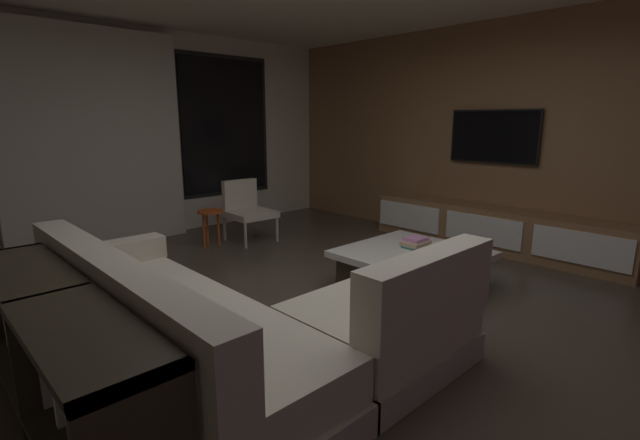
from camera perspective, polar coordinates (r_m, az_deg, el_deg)
floor at (r=3.65m, az=2.04°, el=-12.58°), size 9.20×9.20×0.00m
back_wall_with_window at (r=6.35m, az=-22.68°, el=9.77°), size 6.60×0.30×2.70m
media_wall at (r=5.90m, az=23.73°, el=9.59°), size 0.12×7.80×2.70m
sectional_couch at (r=2.92m, az=-11.22°, el=-13.26°), size 1.98×2.50×0.82m
coffee_table at (r=4.32m, az=11.54°, el=-6.07°), size 1.16×1.16×0.36m
book_stack_on_coffee_table at (r=4.41m, az=11.94°, el=-2.76°), size 0.26×0.19×0.09m
accent_chair_near_window at (r=5.95m, az=-9.26°, el=1.60°), size 0.56×0.58×0.78m
side_stool at (r=5.72m, az=-13.69°, el=0.35°), size 0.32×0.32×0.46m
media_console at (r=5.80m, az=21.19°, el=-1.21°), size 0.46×3.10×0.52m
mounted_tv at (r=5.90m, az=21.05°, el=9.82°), size 0.05×1.10×0.63m
console_table_behind_couch at (r=2.67m, az=-30.26°, el=-14.29°), size 0.40×2.10×0.74m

